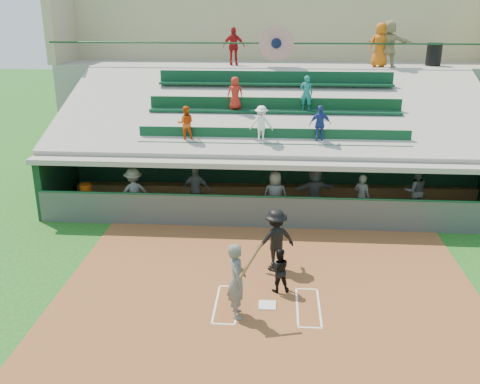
# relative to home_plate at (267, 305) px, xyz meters

# --- Properties ---
(ground) EXTENTS (100.00, 100.00, 0.00)m
(ground) POSITION_rel_home_plate_xyz_m (0.00, 0.00, -0.04)
(ground) COLOR #1B5417
(ground) RESTS_ON ground
(dirt_slab) EXTENTS (11.00, 9.00, 0.02)m
(dirt_slab) POSITION_rel_home_plate_xyz_m (0.00, 0.50, -0.03)
(dirt_slab) COLOR brown
(dirt_slab) RESTS_ON ground
(home_plate) EXTENTS (0.43, 0.43, 0.03)m
(home_plate) POSITION_rel_home_plate_xyz_m (0.00, 0.00, 0.00)
(home_plate) COLOR white
(home_plate) RESTS_ON dirt_slab
(batters_box_chalk) EXTENTS (2.65, 1.85, 0.01)m
(batters_box_chalk) POSITION_rel_home_plate_xyz_m (0.00, 0.00, -0.01)
(batters_box_chalk) COLOR white
(batters_box_chalk) RESTS_ON dirt_slab
(dugout_floor) EXTENTS (16.00, 3.50, 0.04)m
(dugout_floor) POSITION_rel_home_plate_xyz_m (0.00, 6.75, -0.02)
(dugout_floor) COLOR gray
(dugout_floor) RESTS_ON ground
(concourse_slab) EXTENTS (20.00, 3.00, 4.60)m
(concourse_slab) POSITION_rel_home_plate_xyz_m (0.00, 13.50, 2.26)
(concourse_slab) COLOR gray
(concourse_slab) RESTS_ON ground
(grandstand) EXTENTS (20.40, 10.40, 7.80)m
(grandstand) POSITION_rel_home_plate_xyz_m (-0.00, 10.52, 2.22)
(grandstand) COLOR #4A4F4A
(grandstand) RESTS_ON ground
(batter_at_plate) EXTENTS (0.93, 0.81, 1.95)m
(batter_at_plate) POSITION_rel_home_plate_xyz_m (-0.73, -0.48, 0.94)
(batter_at_plate) COLOR #52544F
(batter_at_plate) RESTS_ON dirt_slab
(catcher) EXTENTS (0.66, 0.56, 1.21)m
(catcher) POSITION_rel_home_plate_xyz_m (0.27, 0.77, 0.59)
(catcher) COLOR black
(catcher) RESTS_ON dirt_slab
(home_umpire) EXTENTS (1.32, 1.08, 1.78)m
(home_umpire) POSITION_rel_home_plate_xyz_m (0.17, 2.10, 0.87)
(home_umpire) COLOR black
(home_umpire) RESTS_ON dirt_slab
(dugout_bench) EXTENTS (15.58, 1.10, 0.47)m
(dugout_bench) POSITION_rel_home_plate_xyz_m (0.14, 8.04, 0.24)
(dugout_bench) COLOR brown
(dugout_bench) RESTS_ON dugout_floor
(white_table) EXTENTS (0.93, 0.83, 0.67)m
(white_table) POSITION_rel_home_plate_xyz_m (-6.68, 5.86, 0.34)
(white_table) COLOR silver
(white_table) RESTS_ON dugout_floor
(water_cooler) EXTENTS (0.41, 0.41, 0.41)m
(water_cooler) POSITION_rel_home_plate_xyz_m (-6.63, 5.81, 0.88)
(water_cooler) COLOR #D24F0C
(water_cooler) RESTS_ON white_table
(dugout_player_a) EXTENTS (1.30, 1.05, 1.76)m
(dugout_player_a) POSITION_rel_home_plate_xyz_m (-4.85, 5.66, 0.89)
(dugout_player_a) COLOR #60645E
(dugout_player_a) RESTS_ON dugout_floor
(dugout_player_b) EXTENTS (1.04, 0.52, 1.72)m
(dugout_player_b) POSITION_rel_home_plate_xyz_m (-2.71, 6.19, 0.86)
(dugout_player_b) COLOR #51544F
(dugout_player_b) RESTS_ON dugout_floor
(dugout_player_c) EXTENTS (0.87, 0.59, 1.75)m
(dugout_player_c) POSITION_rel_home_plate_xyz_m (0.12, 5.70, 0.88)
(dugout_player_c) COLOR #595B56
(dugout_player_c) RESTS_ON dugout_floor
(dugout_player_d) EXTENTS (1.65, 0.84, 1.71)m
(dugout_player_d) POSITION_rel_home_plate_xyz_m (1.52, 6.44, 0.86)
(dugout_player_d) COLOR #525450
(dugout_player_d) RESTS_ON dugout_floor
(dugout_player_e) EXTENTS (0.71, 0.66, 1.63)m
(dugout_player_e) POSITION_rel_home_plate_xyz_m (3.12, 5.99, 0.82)
(dugout_player_e) COLOR #5E615B
(dugout_player_e) RESTS_ON dugout_floor
(dugout_player_f) EXTENTS (0.93, 0.76, 1.76)m
(dugout_player_f) POSITION_rel_home_plate_xyz_m (5.06, 6.56, 0.88)
(dugout_player_f) COLOR #545651
(dugout_player_f) RESTS_ON dugout_floor
(trash_bin) EXTENTS (0.65, 0.65, 0.98)m
(trash_bin) POSITION_rel_home_plate_xyz_m (6.94, 13.00, 5.06)
(trash_bin) COLOR black
(trash_bin) RESTS_ON concourse_slab
(concourse_staff_a) EXTENTS (0.97, 0.43, 1.64)m
(concourse_staff_a) POSITION_rel_home_plate_xyz_m (-1.88, 12.59, 5.39)
(concourse_staff_a) COLOR #AC1314
(concourse_staff_a) RESTS_ON concourse_slab
(concourse_staff_b) EXTENTS (0.97, 0.69, 1.86)m
(concourse_staff_b) POSITION_rel_home_plate_xyz_m (4.43, 12.27, 5.49)
(concourse_staff_b) COLOR #CC580C
(concourse_staff_b) RESTS_ON concourse_slab
(concourse_staff_c) EXTENTS (1.91, 1.04, 1.97)m
(concourse_staff_c) POSITION_rel_home_plate_xyz_m (4.80, 12.26, 5.55)
(concourse_staff_c) COLOR tan
(concourse_staff_c) RESTS_ON concourse_slab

